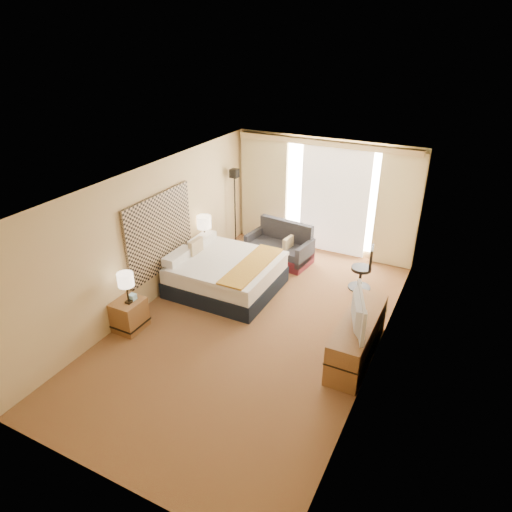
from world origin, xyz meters
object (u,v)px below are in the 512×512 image
at_px(loveseat, 280,249).
at_px(desk_chair, 364,270).
at_px(floor_lamp, 235,192).
at_px(lamp_left, 126,280).
at_px(nightstand_left, 129,315).
at_px(lamp_right, 204,223).
at_px(bed, 226,274).
at_px(nightstand_right, 207,256).
at_px(media_dresser, 357,337).
at_px(television, 353,311).

xyz_separation_m(loveseat, desk_chair, (1.97, -0.38, 0.12)).
distance_m(floor_lamp, lamp_left, 3.85).
height_order(nightstand_left, loveseat, loveseat).
height_order(nightstand_left, floor_lamp, floor_lamp).
bearing_deg(lamp_right, bed, -35.98).
relative_size(loveseat, floor_lamp, 0.79).
height_order(nightstand_right, floor_lamp, floor_lamp).
relative_size(media_dresser, bed, 0.92).
bearing_deg(nightstand_left, loveseat, 70.41).
xyz_separation_m(loveseat, lamp_left, (-1.20, -3.57, 0.70)).
bearing_deg(television, bed, 48.33).
relative_size(loveseat, lamp_right, 2.31).
height_order(desk_chair, lamp_left, lamp_left).
xyz_separation_m(desk_chair, lamp_left, (-3.18, -3.18, 0.58)).
distance_m(nightstand_right, loveseat, 1.63).
distance_m(nightstand_left, nightstand_right, 2.50).
bearing_deg(nightstand_left, floor_lamp, 90.45).
bearing_deg(lamp_left, nightstand_right, 91.26).
height_order(floor_lamp, television, floor_lamp).
bearing_deg(loveseat, television, -42.31).
distance_m(media_dresser, floor_lamp, 4.74).
distance_m(floor_lamp, television, 4.78).
bearing_deg(desk_chair, loveseat, 159.17).
bearing_deg(nightstand_left, desk_chair, 44.33).
bearing_deg(bed, desk_chair, 27.44).
distance_m(lamp_left, television, 3.68).
relative_size(nightstand_right, lamp_right, 0.86).
distance_m(media_dresser, loveseat, 3.49).
bearing_deg(loveseat, floor_lamp, 174.87).
bearing_deg(nightstand_right, loveseat, 39.55).
height_order(media_dresser, television, television).
bearing_deg(bed, lamp_left, -111.39).
xyz_separation_m(lamp_left, lamp_right, (-0.11, 2.55, 0.05)).
distance_m(bed, lamp_right, 1.27).
height_order(floor_lamp, lamp_left, floor_lamp).
bearing_deg(television, nightstand_right, 44.59).
distance_m(nightstand_left, lamp_right, 2.64).
bearing_deg(lamp_left, floor_lamp, 91.28).
bearing_deg(desk_chair, bed, -162.43).
height_order(nightstand_left, lamp_left, lamp_left).
bearing_deg(lamp_left, media_dresser, 16.43).
height_order(nightstand_left, television, television).
distance_m(bed, television, 3.12).
bearing_deg(floor_lamp, lamp_left, -88.72).
bearing_deg(bed, media_dresser, -16.39).
relative_size(nightstand_right, lamp_left, 0.97).
relative_size(desk_chair, lamp_left, 1.63).
bearing_deg(media_dresser, nightstand_right, 158.60).
relative_size(nightstand_right, television, 0.56).
bearing_deg(floor_lamp, media_dresser, -36.51).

